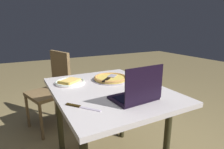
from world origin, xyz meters
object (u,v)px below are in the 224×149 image
(dining_table, at_px, (109,99))
(pizza_plate, at_px, (70,82))
(pizza_tray, at_px, (111,78))
(laptop, at_px, (137,93))
(chair_near, at_px, (53,86))
(table_knife, at_px, (79,107))

(dining_table, height_order, pizza_plate, pizza_plate)
(dining_table, xyz_separation_m, pizza_tray, (0.20, -0.12, 0.11))
(laptop, height_order, chair_near, laptop)
(chair_near, bearing_deg, laptop, -166.02)
(dining_table, distance_m, laptop, 0.36)
(dining_table, distance_m, pizza_plate, 0.38)
(table_knife, bearing_deg, dining_table, -53.98)
(table_knife, bearing_deg, pizza_plate, -8.86)
(pizza_plate, bearing_deg, dining_table, -138.03)
(laptop, xyz_separation_m, chair_near, (1.30, 0.32, -0.28))
(pizza_plate, height_order, pizza_tray, pizza_tray)
(pizza_plate, distance_m, chair_near, 0.75)
(pizza_tray, bearing_deg, chair_near, 26.82)
(pizza_tray, distance_m, chair_near, 0.91)
(pizza_tray, bearing_deg, table_knife, 134.29)
(laptop, bearing_deg, dining_table, 9.06)
(pizza_tray, relative_size, chair_near, 0.36)
(laptop, bearing_deg, chair_near, 13.98)
(pizza_tray, distance_m, table_knife, 0.62)
(pizza_plate, xyz_separation_m, chair_near, (0.71, 0.03, -0.24))
(pizza_plate, height_order, table_knife, pizza_plate)
(pizza_tray, bearing_deg, pizza_plate, 78.70)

